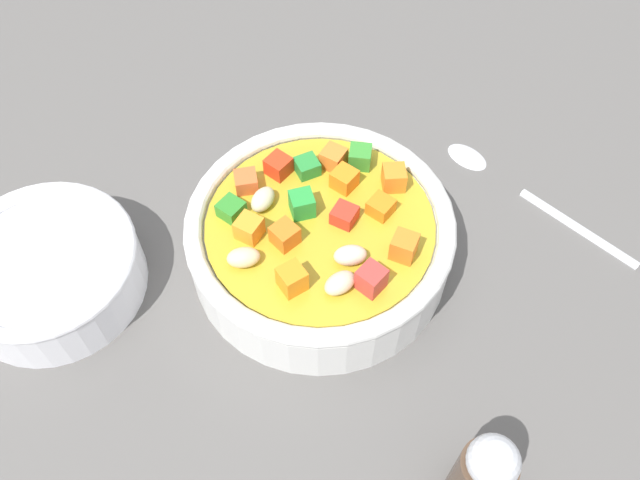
# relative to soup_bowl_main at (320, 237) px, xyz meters

# --- Properties ---
(ground_plane) EXTENTS (1.40, 1.40, 0.02)m
(ground_plane) POSITION_rel_soup_bowl_main_xyz_m (-0.00, -0.00, -0.04)
(ground_plane) COLOR #565451
(soup_bowl_main) EXTENTS (0.21, 0.21, 0.07)m
(soup_bowl_main) POSITION_rel_soup_bowl_main_xyz_m (0.00, 0.00, 0.00)
(soup_bowl_main) COLOR white
(soup_bowl_main) RESTS_ON ground_plane
(spoon) EXTENTS (0.19, 0.06, 0.01)m
(spoon) POSITION_rel_soup_bowl_main_xyz_m (-0.04, -0.19, -0.03)
(spoon) COLOR silver
(spoon) RESTS_ON ground_plane
(side_bowl_small) EXTENTS (0.14, 0.14, 0.05)m
(side_bowl_small) POSITION_rel_soup_bowl_main_xyz_m (0.09, 0.19, -0.01)
(side_bowl_small) COLOR white
(side_bowl_small) RESTS_ON ground_plane
(pepper_shaker) EXTENTS (0.03, 0.03, 0.09)m
(pepper_shaker) POSITION_rel_soup_bowl_main_xyz_m (-0.21, 0.02, 0.01)
(pepper_shaker) COLOR #4C3828
(pepper_shaker) RESTS_ON ground_plane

